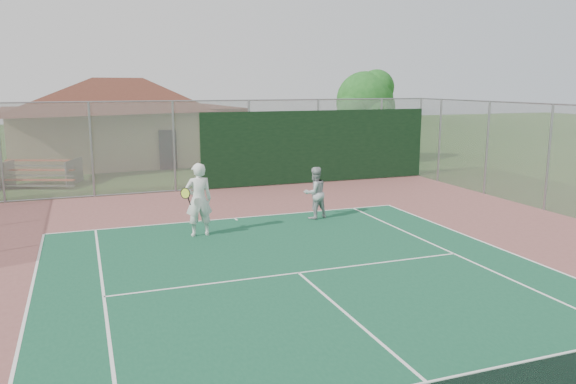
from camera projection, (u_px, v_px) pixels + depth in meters
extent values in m
cylinder|color=white|center=(504.00, 366.00, 6.35)|extent=(11.77, 0.03, 0.03)
cylinder|color=gray|center=(0.00, 154.00, 19.48)|extent=(0.08, 0.08, 3.50)
cylinder|color=gray|center=(92.00, 150.00, 20.50)|extent=(0.08, 0.08, 3.50)
cylinder|color=gray|center=(174.00, 147.00, 21.52)|extent=(0.08, 0.08, 3.50)
cylinder|color=gray|center=(249.00, 144.00, 22.54)|extent=(0.08, 0.08, 3.50)
cylinder|color=gray|center=(318.00, 142.00, 23.56)|extent=(0.08, 0.08, 3.50)
cylinder|color=gray|center=(381.00, 139.00, 24.58)|extent=(0.08, 0.08, 3.50)
cylinder|color=gray|center=(420.00, 138.00, 25.26)|extent=(0.08, 0.08, 3.50)
cylinder|color=gray|center=(199.00, 101.00, 21.53)|extent=(20.00, 0.05, 0.05)
cylinder|color=gray|center=(201.00, 189.00, 22.18)|extent=(20.00, 0.05, 0.05)
cube|color=#999EA0|center=(200.00, 146.00, 21.86)|extent=(20.00, 0.02, 3.50)
cube|color=black|center=(318.00, 146.00, 23.55)|extent=(10.00, 0.04, 3.00)
cylinder|color=gray|center=(440.00, 141.00, 23.88)|extent=(0.08, 0.08, 3.50)
cylinder|color=gray|center=(487.00, 148.00, 21.12)|extent=(0.08, 0.08, 3.50)
cylinder|color=gray|center=(549.00, 158.00, 18.35)|extent=(0.08, 0.08, 3.50)
cube|color=#999EA0|center=(487.00, 148.00, 21.12)|extent=(0.02, 9.00, 3.50)
cube|color=#CCB282|center=(123.00, 136.00, 30.03)|extent=(11.71, 8.36, 2.77)
cube|color=brown|center=(121.00, 109.00, 29.76)|extent=(12.21, 8.86, 0.17)
pyramid|color=brown|center=(119.00, 78.00, 29.45)|extent=(12.88, 9.19, 1.66)
cube|color=black|center=(168.00, 150.00, 27.30)|extent=(0.83, 0.06, 1.94)
cube|color=#AC4927|center=(39.00, 180.00, 22.55)|extent=(2.74, 1.31, 0.05)
cube|color=#B2B5BA|center=(39.00, 186.00, 22.37)|extent=(2.73, 1.29, 0.04)
cube|color=#AC4927|center=(39.00, 170.00, 22.97)|extent=(2.74, 1.31, 0.05)
cube|color=#B2B5BA|center=(39.00, 175.00, 22.78)|extent=(2.73, 1.29, 0.04)
cube|color=#AC4927|center=(40.00, 160.00, 23.38)|extent=(2.74, 1.31, 0.05)
cube|color=#B2B5BA|center=(40.00, 166.00, 23.20)|extent=(2.73, 1.29, 0.04)
cube|color=#B2B5BA|center=(4.00, 175.00, 22.54)|extent=(0.69, 1.61, 1.04)
cube|color=#B2B5BA|center=(74.00, 172.00, 23.45)|extent=(0.69, 1.61, 1.04)
cylinder|color=#392614|center=(364.00, 139.00, 29.49)|extent=(0.33, 0.33, 2.57)
sphere|color=#1B581B|center=(365.00, 100.00, 29.10)|extent=(2.94, 2.94, 2.94)
sphere|color=#1B581B|center=(376.00, 107.00, 29.71)|extent=(2.02, 2.02, 2.02)
sphere|color=#1B581B|center=(355.00, 109.00, 28.60)|extent=(1.84, 1.84, 1.84)
sphere|color=#1B581B|center=(375.00, 111.00, 28.51)|extent=(1.65, 1.65, 1.65)
sphere|color=#1B581B|center=(354.00, 103.00, 29.72)|extent=(1.84, 1.84, 1.84)
sphere|color=#1B581B|center=(376.00, 87.00, 29.00)|extent=(1.84, 1.84, 1.84)
imported|color=white|center=(199.00, 200.00, 15.31)|extent=(0.74, 0.49, 2.02)
imported|color=#ADB0B2|center=(315.00, 193.00, 17.33)|extent=(0.90, 0.76, 1.61)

